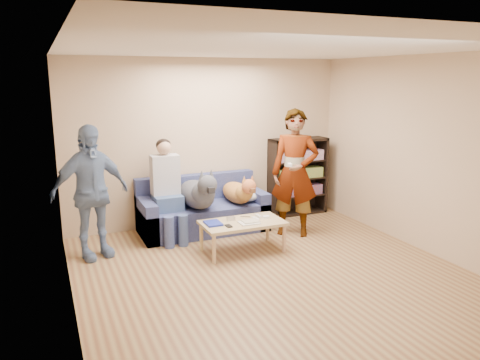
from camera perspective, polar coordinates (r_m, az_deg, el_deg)
name	(u,v)px	position (r m, az deg, el deg)	size (l,w,h in m)	color
ground	(281,280)	(5.57, 4.98, -12.09)	(5.00, 5.00, 0.00)	brown
ceiling	(285,48)	(5.07, 5.55, 15.69)	(5.00, 5.00, 0.00)	white
wall_back	(208,142)	(7.43, -3.97, 4.63)	(4.50, 4.50, 0.00)	tan
wall_front	(475,243)	(3.27, 26.69, -6.92)	(4.50, 4.50, 0.00)	tan
wall_left	(66,190)	(4.57, -20.45, -1.11)	(5.00, 5.00, 0.00)	tan
wall_right	(437,157)	(6.53, 22.92, 2.59)	(5.00, 5.00, 0.00)	tan
blanket	(246,196)	(7.22, 0.71, -1.97)	(0.46, 0.39, 0.16)	#A4A5A9
person_standing_right	(295,173)	(6.88, 6.70, 0.86)	(0.68, 0.45, 1.87)	gray
person_standing_left	(90,192)	(6.25, -17.78, -1.45)	(1.02, 0.42, 1.74)	#6C85AE
held_controller	(290,165)	(6.58, 6.09, 1.88)	(0.04, 0.13, 0.03)	white
notebook_blue	(213,223)	(6.16, -3.30, -5.29)	(0.20, 0.26, 0.03)	#1B2A98
papers	(249,223)	(6.19, 1.11, -5.23)	(0.26, 0.20, 0.01)	silver
magazine	(251,221)	(6.22, 1.29, -5.02)	(0.22, 0.17, 0.01)	#AFA68C
camera_silver	(231,218)	(6.32, -1.12, -4.70)	(0.11, 0.06, 0.05)	#AAAAAF
controller_a	(258,216)	(6.46, 2.25, -4.42)	(0.04, 0.13, 0.03)	silver
controller_b	(266,217)	(6.42, 3.20, -4.52)	(0.09, 0.06, 0.03)	white
headphone_cup_a	(257,220)	(6.32, 2.06, -4.84)	(0.07, 0.07, 0.02)	white
headphone_cup_b	(254,218)	(6.39, 1.75, -4.64)	(0.07, 0.07, 0.02)	silver
pen_orange	(246,225)	(6.11, 0.74, -5.49)	(0.01, 0.01, 0.14)	#E75820
pen_black	(245,217)	(6.46, 0.66, -4.49)	(0.01, 0.01, 0.14)	black
wallet	(229,226)	(6.06, -1.41, -5.62)	(0.07, 0.12, 0.01)	black
sofa	(202,212)	(7.19, -4.66, -3.96)	(1.90, 0.85, 0.82)	#515B93
person_seated	(167,186)	(6.79, -8.87, -0.75)	(0.40, 0.73, 1.47)	#445B96
dog_gray	(199,193)	(6.82, -5.07, -1.59)	(0.45, 1.27, 0.65)	#45474F
dog_tan	(239,192)	(7.08, -0.13, -1.46)	(0.35, 1.14, 0.51)	#B98138
coffee_table	(243,225)	(6.28, 0.31, -5.50)	(1.10, 0.60, 0.42)	tan
bookshelf	(297,175)	(8.02, 7.01, 0.66)	(1.00, 0.34, 1.30)	black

